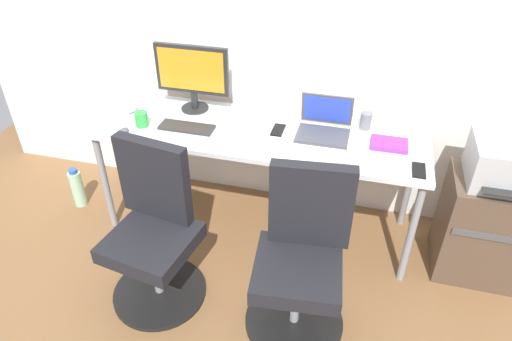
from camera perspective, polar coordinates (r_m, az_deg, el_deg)
The scene contains 20 objects.
ground_plane at distance 3.26m, azimuth 0.23°, elevation -6.54°, with size 5.28×5.28×0.00m, color brown.
back_wall at distance 2.95m, azimuth 2.31°, elevation 17.99°, with size 4.40×0.04×2.60m, color white.
desk at distance 2.85m, azimuth 0.26°, elevation 3.85°, with size 2.04×0.63×0.75m.
office_chair_left at distance 2.62m, azimuth -12.49°, elevation -7.60°, with size 0.54×0.54×0.94m.
office_chair_right at distance 2.42m, azimuth 5.61°, elevation -11.09°, with size 0.54×0.54×0.94m.
side_cabinet at distance 3.06m, azimuth 26.36°, elevation -6.22°, with size 0.48×0.42×0.66m.
printer at distance 2.81m, azimuth 28.69°, elevation 0.74°, with size 0.38×0.40×0.24m.
water_bottle_on_floor at distance 3.58m, azimuth -21.24°, elevation -2.03°, with size 0.09×0.09×0.31m.
desktop_monitor at distance 3.00m, azimuth -7.92°, elevation 11.81°, with size 0.48×0.18×0.43m.
open_laptop at distance 2.80m, azimuth 8.46°, elevation 5.62°, with size 0.31×0.27×0.22m.
keyboard_by_monitor at distance 2.87m, azimuth -8.57°, elevation 5.32°, with size 0.34×0.12×0.02m, color #2D2D2D.
keyboard_by_laptop at distance 2.60m, azimuth 8.10°, elevation 2.00°, with size 0.34×0.12×0.02m, color #B7B7B7.
mouse_by_monitor at distance 2.89m, azimuth -16.14°, elevation 4.64°, with size 0.06×0.10×0.03m, color #515156.
mouse_by_laptop at distance 3.14m, azimuth -15.06°, elevation 7.37°, with size 0.06×0.10×0.03m, color #B7B7B7.
coffee_mug at distance 2.94m, azimuth -14.00°, elevation 6.19°, with size 0.08×0.08×0.09m, color green.
pen_cup at distance 2.90m, azimuth 13.44°, elevation 6.03°, with size 0.07×0.07×0.10m, color slate.
phone_near_monitor at distance 2.61m, azimuth 19.53°, elevation 0.03°, with size 0.07×0.14×0.01m, color black.
phone_near_laptop at distance 2.82m, azimuth 2.76°, elevation 5.04°, with size 0.07×0.14×0.01m, color black.
notebook at distance 2.77m, azimuth 16.16°, elevation 3.17°, with size 0.21×0.15×0.03m, color purple.
paper_pile at distance 2.78m, azimuth -0.92°, elevation 4.61°, with size 0.21×0.30×0.01m, color white.
Camera 1 is at (0.61, -2.36, 2.16)m, focal length 32.29 mm.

